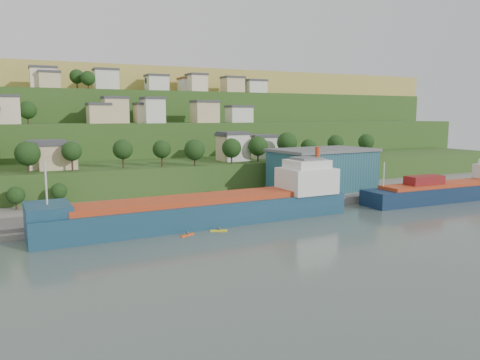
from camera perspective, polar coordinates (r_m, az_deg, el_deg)
ground at (r=103.56m, az=2.21°, el=-6.05°), size 500.00×500.00×0.00m
quay at (r=136.99m, az=4.12°, el=-2.61°), size 220.00×26.00×4.00m
hillside at (r=262.91m, az=-15.29°, el=2.21°), size 360.00×210.75×96.00m
cargo_ship_near at (r=109.06m, az=-3.45°, el=-3.70°), size 74.60×14.56×19.07m
cargo_ship_far at (r=153.01m, az=24.46°, el=-1.27°), size 57.23×10.72×15.50m
warehouse at (r=146.21m, az=10.01°, el=1.30°), size 32.45×21.46×12.80m
dinghy at (r=111.17m, az=-22.45°, el=-4.82°), size 4.57×2.72×0.86m
kayak_orange at (r=98.99m, az=-6.45°, el=-6.60°), size 3.43×1.91×0.87m
kayak_yellow at (r=102.09m, az=-2.60°, el=-6.10°), size 3.65×1.91×0.92m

